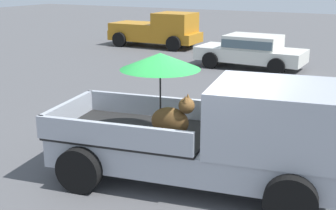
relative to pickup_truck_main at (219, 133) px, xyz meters
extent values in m
plane|color=#4C4C4F|center=(-0.45, -0.07, -0.99)|extent=(80.00, 80.00, 0.00)
cylinder|color=black|center=(1.11, 1.19, -0.59)|extent=(0.84, 0.41, 0.80)
cylinder|color=black|center=(1.44, -0.74, -0.59)|extent=(0.84, 0.41, 0.80)
cylinder|color=black|center=(-2.34, 0.60, -0.59)|extent=(0.84, 0.41, 0.80)
cylinder|color=black|center=(-2.01, -1.33, -0.59)|extent=(0.84, 0.41, 0.80)
cube|color=#9EA3AD|center=(-0.45, -0.07, -0.42)|extent=(5.23, 2.62, 0.50)
cube|color=#9EA3AD|center=(0.93, 0.17, 0.37)|extent=(2.38, 2.19, 1.08)
cube|color=black|center=(-1.58, -0.26, -0.14)|extent=(3.07, 2.28, 0.06)
cube|color=#9EA3AD|center=(-1.74, 0.64, 0.09)|extent=(2.78, 0.57, 0.40)
cube|color=#9EA3AD|center=(-1.43, -1.17, 0.09)|extent=(2.78, 0.57, 0.40)
cube|color=#9EA3AD|center=(-2.91, -0.49, 0.09)|extent=(0.41, 1.83, 0.40)
ellipsoid|color=brown|center=(-0.82, -0.26, 0.15)|extent=(0.72, 0.43, 0.52)
sphere|color=brown|center=(-0.53, -0.21, 0.47)|extent=(0.32, 0.32, 0.28)
cone|color=brown|center=(-0.54, -0.13, 0.61)|extent=(0.10, 0.10, 0.12)
cone|color=brown|center=(-0.51, -0.29, 0.61)|extent=(0.10, 0.10, 0.12)
cylinder|color=black|center=(-1.00, -0.28, 0.51)|extent=(0.03, 0.03, 1.22)
cone|color=#19722D|center=(-1.00, -0.28, 1.22)|extent=(1.60, 1.60, 0.28)
cylinder|color=black|center=(-7.45, 14.60, -0.61)|extent=(0.76, 0.27, 0.76)
cylinder|color=black|center=(-7.43, 12.70, -0.61)|extent=(0.76, 0.27, 0.76)
cylinder|color=black|center=(-10.65, 14.57, -0.61)|extent=(0.76, 0.27, 0.76)
cylinder|color=black|center=(-10.63, 12.67, -0.61)|extent=(0.76, 0.27, 0.76)
cube|color=#B27219|center=(-9.04, 13.64, -0.44)|extent=(4.82, 1.84, 0.50)
cube|color=#B27219|center=(-7.84, 13.65, 0.31)|extent=(1.92, 1.82, 1.00)
cube|color=#B27219|center=(-10.04, 13.63, 0.01)|extent=(2.72, 1.82, 0.40)
cylinder|color=black|center=(-4.18, 9.63, -0.66)|extent=(0.67, 0.24, 0.66)
cylinder|color=black|center=(-4.12, 11.39, -0.66)|extent=(0.67, 0.24, 0.66)
cylinder|color=black|center=(-1.48, 9.55, -0.66)|extent=(0.67, 0.24, 0.66)
cylinder|color=black|center=(-1.43, 11.31, -0.66)|extent=(0.67, 0.24, 0.66)
cube|color=silver|center=(-2.80, 10.47, -0.44)|extent=(4.35, 1.89, 0.52)
cube|color=silver|center=(-2.70, 10.46, 0.06)|extent=(2.15, 1.66, 0.56)
cube|color=#4C606B|center=(-2.70, 10.46, 0.06)|extent=(2.09, 1.74, 0.32)
camera|label=1|loc=(2.61, -6.79, 2.60)|focal=47.47mm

